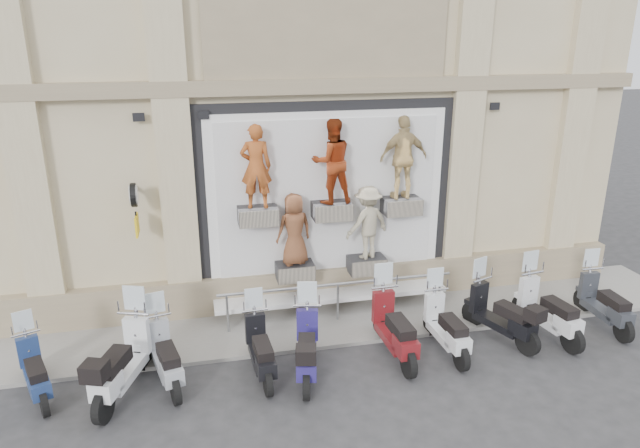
{
  "coord_description": "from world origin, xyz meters",
  "views": [
    {
      "loc": [
        -2.8,
        -8.46,
        5.88
      ],
      "look_at": [
        -0.41,
        1.9,
        2.28
      ],
      "focal_mm": 32.0,
      "sensor_mm": 36.0,
      "label": 1
    }
  ],
  "objects_px": {
    "guard_rail": "(338,303)",
    "scooter_i": "(549,299)",
    "scooter_g": "(447,316)",
    "scooter_e": "(307,337)",
    "scooter_j": "(606,293)",
    "scooter_h": "(502,304)",
    "scooter_a": "(33,361)",
    "scooter_f": "(395,317)",
    "scooter_b": "(121,350)",
    "scooter_c": "(164,345)",
    "clock_sign_bracket": "(135,202)",
    "scooter_d": "(260,339)"
  },
  "relations": [
    {
      "from": "scooter_j",
      "to": "scooter_e",
      "type": "bearing_deg",
      "value": -173.92
    },
    {
      "from": "scooter_c",
      "to": "scooter_d",
      "type": "xyz_separation_m",
      "value": [
        1.65,
        -0.12,
        -0.02
      ]
    },
    {
      "from": "scooter_c",
      "to": "scooter_a",
      "type": "bearing_deg",
      "value": 164.84
    },
    {
      "from": "scooter_b",
      "to": "scooter_e",
      "type": "height_order",
      "value": "scooter_b"
    },
    {
      "from": "scooter_f",
      "to": "scooter_h",
      "type": "bearing_deg",
      "value": 1.16
    },
    {
      "from": "scooter_c",
      "to": "scooter_h",
      "type": "height_order",
      "value": "scooter_h"
    },
    {
      "from": "scooter_b",
      "to": "scooter_d",
      "type": "bearing_deg",
      "value": 20.93
    },
    {
      "from": "scooter_d",
      "to": "scooter_j",
      "type": "xyz_separation_m",
      "value": [
        7.2,
        0.18,
        0.03
      ]
    },
    {
      "from": "scooter_a",
      "to": "scooter_e",
      "type": "distance_m",
      "value": 4.59
    },
    {
      "from": "scooter_d",
      "to": "scooter_i",
      "type": "relative_size",
      "value": 0.9
    },
    {
      "from": "scooter_g",
      "to": "scooter_i",
      "type": "distance_m",
      "value": 2.26
    },
    {
      "from": "guard_rail",
      "to": "scooter_h",
      "type": "relative_size",
      "value": 2.65
    },
    {
      "from": "clock_sign_bracket",
      "to": "scooter_c",
      "type": "height_order",
      "value": "clock_sign_bracket"
    },
    {
      "from": "scooter_d",
      "to": "scooter_h",
      "type": "height_order",
      "value": "scooter_h"
    },
    {
      "from": "scooter_c",
      "to": "scooter_d",
      "type": "relative_size",
      "value": 1.03
    },
    {
      "from": "scooter_e",
      "to": "scooter_j",
      "type": "relative_size",
      "value": 1.03
    },
    {
      "from": "guard_rail",
      "to": "scooter_h",
      "type": "bearing_deg",
      "value": -24.93
    },
    {
      "from": "scooter_b",
      "to": "scooter_c",
      "type": "xyz_separation_m",
      "value": [
        0.69,
        0.17,
        -0.1
      ]
    },
    {
      "from": "clock_sign_bracket",
      "to": "scooter_c",
      "type": "distance_m",
      "value": 2.83
    },
    {
      "from": "scooter_f",
      "to": "scooter_a",
      "type": "bearing_deg",
      "value": 177.41
    },
    {
      "from": "scooter_c",
      "to": "scooter_g",
      "type": "relative_size",
      "value": 1.0
    },
    {
      "from": "scooter_d",
      "to": "guard_rail",
      "type": "bearing_deg",
      "value": 37.44
    },
    {
      "from": "scooter_a",
      "to": "scooter_g",
      "type": "distance_m",
      "value": 7.34
    },
    {
      "from": "clock_sign_bracket",
      "to": "scooter_f",
      "type": "xyz_separation_m",
      "value": [
        4.61,
        -1.95,
        -1.98
      ]
    },
    {
      "from": "guard_rail",
      "to": "scooter_g",
      "type": "xyz_separation_m",
      "value": [
        1.73,
        -1.56,
        0.28
      ]
    },
    {
      "from": "scooter_i",
      "to": "scooter_g",
      "type": "bearing_deg",
      "value": 174.56
    },
    {
      "from": "scooter_c",
      "to": "scooter_j",
      "type": "bearing_deg",
      "value": -12.69
    },
    {
      "from": "scooter_e",
      "to": "scooter_i",
      "type": "height_order",
      "value": "scooter_i"
    },
    {
      "from": "guard_rail",
      "to": "scooter_h",
      "type": "xyz_separation_m",
      "value": [
        2.98,
        -1.39,
        0.31
      ]
    },
    {
      "from": "scooter_a",
      "to": "scooter_c",
      "type": "distance_m",
      "value": 2.13
    },
    {
      "from": "scooter_f",
      "to": "scooter_i",
      "type": "distance_m",
      "value": 3.28
    },
    {
      "from": "scooter_d",
      "to": "scooter_j",
      "type": "bearing_deg",
      "value": -1.38
    },
    {
      "from": "guard_rail",
      "to": "scooter_i",
      "type": "relative_size",
      "value": 2.56
    },
    {
      "from": "guard_rail",
      "to": "scooter_c",
      "type": "xyz_separation_m",
      "value": [
        -3.47,
        -1.43,
        0.28
      ]
    },
    {
      "from": "clock_sign_bracket",
      "to": "scooter_j",
      "type": "height_order",
      "value": "clock_sign_bracket"
    },
    {
      "from": "scooter_c",
      "to": "scooter_e",
      "type": "relative_size",
      "value": 0.96
    },
    {
      "from": "scooter_h",
      "to": "scooter_e",
      "type": "bearing_deg",
      "value": 165.47
    },
    {
      "from": "guard_rail",
      "to": "scooter_e",
      "type": "distance_m",
      "value": 2.06
    },
    {
      "from": "guard_rail",
      "to": "scooter_e",
      "type": "bearing_deg",
      "value": -120.35
    },
    {
      "from": "clock_sign_bracket",
      "to": "scooter_a",
      "type": "height_order",
      "value": "clock_sign_bracket"
    },
    {
      "from": "scooter_e",
      "to": "guard_rail",
      "type": "bearing_deg",
      "value": 72.28
    },
    {
      "from": "scooter_f",
      "to": "scooter_j",
      "type": "height_order",
      "value": "scooter_f"
    },
    {
      "from": "clock_sign_bracket",
      "to": "scooter_b",
      "type": "distance_m",
      "value": 2.85
    },
    {
      "from": "scooter_h",
      "to": "scooter_j",
      "type": "bearing_deg",
      "value": -19.4
    },
    {
      "from": "scooter_a",
      "to": "scooter_e",
      "type": "xyz_separation_m",
      "value": [
        4.58,
        -0.4,
        0.09
      ]
    },
    {
      "from": "guard_rail",
      "to": "scooter_a",
      "type": "xyz_separation_m",
      "value": [
        -5.6,
        -1.35,
        0.22
      ]
    },
    {
      "from": "scooter_b",
      "to": "scooter_f",
      "type": "height_order",
      "value": "scooter_b"
    },
    {
      "from": "scooter_b",
      "to": "scooter_f",
      "type": "xyz_separation_m",
      "value": [
        4.88,
        0.11,
        -0.03
      ]
    },
    {
      "from": "scooter_d",
      "to": "scooter_i",
      "type": "distance_m",
      "value": 5.82
    },
    {
      "from": "scooter_e",
      "to": "scooter_f",
      "type": "bearing_deg",
      "value": 21.45
    }
  ]
}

